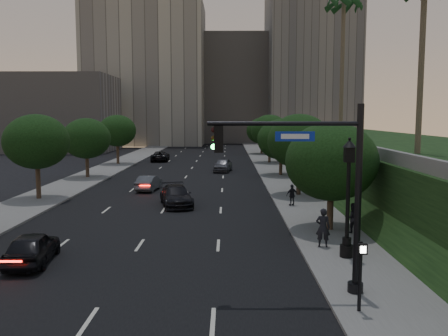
{
  "coord_description": "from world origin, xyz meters",
  "views": [
    {
      "loc": [
        4.46,
        -18.48,
        6.58
      ],
      "look_at": [
        4.27,
        8.45,
        3.6
      ],
      "focal_mm": 38.0,
      "sensor_mm": 36.0,
      "label": 1
    }
  ],
  "objects_px": {
    "sedan_far_right": "(223,165)",
    "pedestrian_a": "(323,228)",
    "street_lamp": "(348,203)",
    "sedan_far_left": "(160,156)",
    "sedan_mid_left": "(149,183)",
    "sedan_near_right": "(176,196)",
    "pedestrian_c": "(292,195)",
    "sedan_near_left": "(32,248)",
    "traffic_signal_mast": "(328,197)",
    "pedestrian_b": "(352,218)"
  },
  "relations": [
    {
      "from": "sedan_mid_left",
      "to": "sedan_near_right",
      "type": "height_order",
      "value": "sedan_near_right"
    },
    {
      "from": "traffic_signal_mast",
      "to": "pedestrian_a",
      "type": "distance_m",
      "value": 6.66
    },
    {
      "from": "sedan_far_left",
      "to": "sedan_far_right",
      "type": "bearing_deg",
      "value": 122.68
    },
    {
      "from": "sedan_mid_left",
      "to": "sedan_near_right",
      "type": "distance_m",
      "value": 7.81
    },
    {
      "from": "sedan_near_left",
      "to": "pedestrian_b",
      "type": "distance_m",
      "value": 16.42
    },
    {
      "from": "traffic_signal_mast",
      "to": "sedan_near_left",
      "type": "relative_size",
      "value": 1.65
    },
    {
      "from": "sedan_near_left",
      "to": "pedestrian_b",
      "type": "xyz_separation_m",
      "value": [
        15.6,
        5.13,
        0.25
      ]
    },
    {
      "from": "sedan_mid_left",
      "to": "pedestrian_a",
      "type": "height_order",
      "value": "pedestrian_a"
    },
    {
      "from": "sedan_far_right",
      "to": "pedestrian_b",
      "type": "xyz_separation_m",
      "value": [
        7.41,
        -29.9,
        0.19
      ]
    },
    {
      "from": "sedan_far_right",
      "to": "pedestrian_c",
      "type": "distance_m",
      "value": 22.6
    },
    {
      "from": "sedan_far_right",
      "to": "pedestrian_a",
      "type": "relative_size",
      "value": 2.39
    },
    {
      "from": "pedestrian_b",
      "to": "sedan_near_left",
      "type": "bearing_deg",
      "value": 14.34
    },
    {
      "from": "sedan_near_right",
      "to": "sedan_mid_left",
      "type": "bearing_deg",
      "value": 101.14
    },
    {
      "from": "sedan_mid_left",
      "to": "sedan_near_right",
      "type": "xyz_separation_m",
      "value": [
        3.17,
        -7.14,
        0.07
      ]
    },
    {
      "from": "sedan_near_left",
      "to": "pedestrian_c",
      "type": "xyz_separation_m",
      "value": [
        13.37,
        13.03,
        0.19
      ]
    },
    {
      "from": "sedan_far_left",
      "to": "sedan_mid_left",
      "type": "bearing_deg",
      "value": 92.89
    },
    {
      "from": "traffic_signal_mast",
      "to": "sedan_near_left",
      "type": "xyz_separation_m",
      "value": [
        -12.31,
        3.75,
        -2.95
      ]
    },
    {
      "from": "sedan_far_right",
      "to": "pedestrian_a",
      "type": "xyz_separation_m",
      "value": [
        5.23,
        -32.73,
        0.33
      ]
    },
    {
      "from": "sedan_near_right",
      "to": "pedestrian_b",
      "type": "distance_m",
      "value": 13.63
    },
    {
      "from": "sedan_near_left",
      "to": "pedestrian_c",
      "type": "relative_size",
      "value": 2.77
    },
    {
      "from": "traffic_signal_mast",
      "to": "sedan_mid_left",
      "type": "xyz_separation_m",
      "value": [
        -10.52,
        24.54,
        -3.0
      ]
    },
    {
      "from": "traffic_signal_mast",
      "to": "pedestrian_b",
      "type": "bearing_deg",
      "value": 69.7
    },
    {
      "from": "street_lamp",
      "to": "sedan_mid_left",
      "type": "xyz_separation_m",
      "value": [
        -12.37,
        20.18,
        -1.96
      ]
    },
    {
      "from": "sedan_far_right",
      "to": "sedan_near_right",
      "type": "bearing_deg",
      "value": -90.06
    },
    {
      "from": "sedan_mid_left",
      "to": "sedan_far_right",
      "type": "height_order",
      "value": "sedan_far_right"
    },
    {
      "from": "sedan_mid_left",
      "to": "pedestrian_a",
      "type": "xyz_separation_m",
      "value": [
        11.62,
        -18.49,
        0.44
      ]
    },
    {
      "from": "sedan_far_left",
      "to": "pedestrian_b",
      "type": "bearing_deg",
      "value": 108.21
    },
    {
      "from": "street_lamp",
      "to": "pedestrian_c",
      "type": "xyz_separation_m",
      "value": [
        -0.8,
        12.43,
        -1.72
      ]
    },
    {
      "from": "sedan_far_right",
      "to": "pedestrian_b",
      "type": "distance_m",
      "value": 30.8
    },
    {
      "from": "pedestrian_a",
      "to": "pedestrian_b",
      "type": "bearing_deg",
      "value": -113.39
    },
    {
      "from": "traffic_signal_mast",
      "to": "pedestrian_c",
      "type": "relative_size",
      "value": 4.56
    },
    {
      "from": "pedestrian_c",
      "to": "traffic_signal_mast",
      "type": "bearing_deg",
      "value": 67.73
    },
    {
      "from": "sedan_near_right",
      "to": "sedan_near_left",
      "type": "bearing_deg",
      "value": -122.77
    },
    {
      "from": "sedan_mid_left",
      "to": "pedestrian_b",
      "type": "xyz_separation_m",
      "value": [
        13.8,
        -15.66,
        0.3
      ]
    },
    {
      "from": "sedan_near_left",
      "to": "pedestrian_c",
      "type": "bearing_deg",
      "value": -142.19
    },
    {
      "from": "sedan_far_left",
      "to": "sedan_near_right",
      "type": "xyz_separation_m",
      "value": [
        5.98,
        -34.17,
        0.01
      ]
    },
    {
      "from": "sedan_near_left",
      "to": "sedan_near_right",
      "type": "distance_m",
      "value": 14.53
    },
    {
      "from": "sedan_far_right",
      "to": "pedestrian_a",
      "type": "height_order",
      "value": "pedestrian_a"
    },
    {
      "from": "pedestrian_a",
      "to": "sedan_near_right",
      "type": "bearing_deg",
      "value": -39.14
    },
    {
      "from": "sedan_near_left",
      "to": "pedestrian_c",
      "type": "height_order",
      "value": "pedestrian_c"
    },
    {
      "from": "sedan_mid_left",
      "to": "sedan_near_right",
      "type": "relative_size",
      "value": 0.8
    },
    {
      "from": "sedan_mid_left",
      "to": "pedestrian_c",
      "type": "relative_size",
      "value": 2.67
    },
    {
      "from": "sedan_near_right",
      "to": "pedestrian_c",
      "type": "height_order",
      "value": "pedestrian_c"
    },
    {
      "from": "street_lamp",
      "to": "sedan_far_left",
      "type": "bearing_deg",
      "value": 107.83
    },
    {
      "from": "sedan_far_left",
      "to": "sedan_near_right",
      "type": "relative_size",
      "value": 1.03
    },
    {
      "from": "sedan_mid_left",
      "to": "pedestrian_a",
      "type": "relative_size",
      "value": 2.13
    },
    {
      "from": "sedan_near_right",
      "to": "street_lamp",
      "type": "bearing_deg",
      "value": -67.59
    },
    {
      "from": "sedan_near_right",
      "to": "pedestrian_c",
      "type": "distance_m",
      "value": 8.43
    },
    {
      "from": "pedestrian_a",
      "to": "pedestrian_b",
      "type": "relative_size",
      "value": 1.16
    },
    {
      "from": "sedan_far_left",
      "to": "sedan_far_right",
      "type": "height_order",
      "value": "sedan_far_right"
    }
  ]
}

